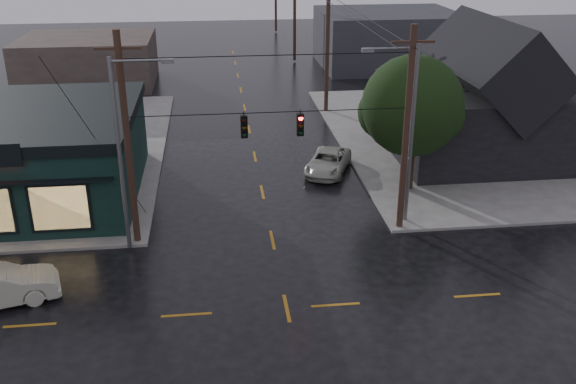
{
  "coord_description": "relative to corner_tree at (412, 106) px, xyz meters",
  "views": [
    {
      "loc": [
        -2.55,
        -21.75,
        14.46
      ],
      "look_at": [
        0.58,
        4.38,
        3.21
      ],
      "focal_mm": 40.0,
      "sensor_mm": 36.0,
      "label": 1
    }
  ],
  "objects": [
    {
      "name": "bg_building_east",
      "position": [
        7.7,
        33.63,
        -2.16
      ],
      "size": [
        14.0,
        12.0,
        5.6
      ],
      "primitive_type": "cube",
      "color": "#2C2C32",
      "rests_on": "ground"
    },
    {
      "name": "utility_pole_far_c",
      "position": [
        -1.8,
        56.63,
        -4.96
      ],
      "size": [
        2.0,
        0.32,
        9.15
      ],
      "primitive_type": null,
      "color": "black",
      "rests_on": "ground"
    },
    {
      "name": "utility_pole_far_a",
      "position": [
        -1.8,
        16.63,
        -4.96
      ],
      "size": [
        2.0,
        0.32,
        9.65
      ],
      "primitive_type": null,
      "color": "black",
      "rests_on": "ground"
    },
    {
      "name": "corner_tree",
      "position": [
        0.0,
        0.0,
        0.0
      ],
      "size": [
        5.61,
        5.61,
        7.65
      ],
      "color": "black",
      "rests_on": "ground"
    },
    {
      "name": "streetlight_ne",
      "position": [
        -1.3,
        -4.17,
        -4.96
      ],
      "size": [
        5.4,
        0.3,
        9.15
      ],
      "primitive_type": null,
      "color": "slate",
      "rests_on": "ground"
    },
    {
      "name": "utility_pole_far_b",
      "position": [
        -1.8,
        36.63,
        -4.96
      ],
      "size": [
        2.0,
        0.32,
        9.15
      ],
      "primitive_type": null,
      "color": "black",
      "rests_on": "ground"
    },
    {
      "name": "ne_building",
      "position": [
        6.7,
        5.63,
        -0.49
      ],
      "size": [
        12.6,
        11.6,
        8.75
      ],
      "color": "black",
      "rests_on": "ground"
    },
    {
      "name": "suv_silver",
      "position": [
        -4.0,
        3.31,
        -4.3
      ],
      "size": [
        3.85,
        5.26,
        1.33
      ],
      "primitive_type": "imported",
      "rotation": [
        0.0,
        0.0,
        -0.39
      ],
      "color": "#ADADA0",
      "rests_on": "ground"
    },
    {
      "name": "span_signal_assembly",
      "position": [
        -8.2,
        -4.87,
        0.73
      ],
      "size": [
        13.0,
        0.48,
        1.23
      ],
      "color": "black",
      "rests_on": "ground"
    },
    {
      "name": "utility_pole_nw",
      "position": [
        -14.8,
        -4.87,
        -4.96
      ],
      "size": [
        2.0,
        0.32,
        10.15
      ],
      "primitive_type": null,
      "color": "black",
      "rests_on": "ground"
    },
    {
      "name": "sidewalk_ne",
      "position": [
        11.7,
        8.63,
        -4.89
      ],
      "size": [
        28.0,
        28.0,
        0.15
      ],
      "primitive_type": "cube",
      "color": "slate",
      "rests_on": "ground"
    },
    {
      "name": "utility_pole_ne",
      "position": [
        -1.8,
        -4.87,
        -4.96
      ],
      "size": [
        2.0,
        0.32,
        10.15
      ],
      "primitive_type": null,
      "color": "black",
      "rests_on": "ground"
    },
    {
      "name": "bg_building_west",
      "position": [
        -22.3,
        28.63,
        -2.76
      ],
      "size": [
        12.0,
        10.0,
        4.4
      ],
      "primitive_type": "cube",
      "color": "#372C28",
      "rests_on": "ground"
    },
    {
      "name": "ground_plane",
      "position": [
        -8.3,
        -11.37,
        -4.96
      ],
      "size": [
        160.0,
        160.0,
        0.0
      ],
      "primitive_type": "plane",
      "color": "black"
    },
    {
      "name": "streetlight_nw",
      "position": [
        -15.1,
        -5.57,
        -4.96
      ],
      "size": [
        5.4,
        0.3,
        9.15
      ],
      "primitive_type": null,
      "color": "slate",
      "rests_on": "ground"
    }
  ]
}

